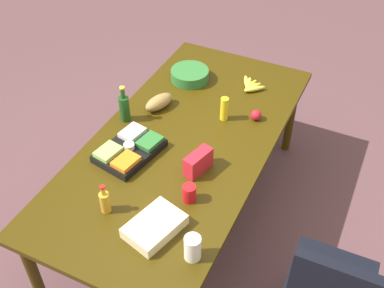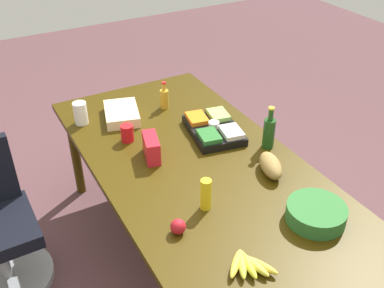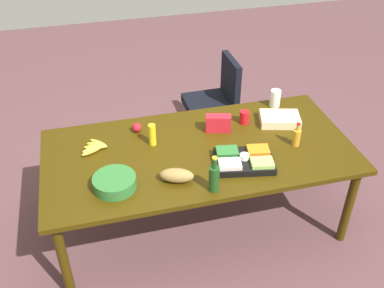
{
  "view_description": "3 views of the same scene",
  "coord_description": "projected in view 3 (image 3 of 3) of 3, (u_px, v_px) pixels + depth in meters",
  "views": [
    {
      "loc": [
        -2.13,
        -1.08,
        2.87
      ],
      "look_at": [
        -0.06,
        -0.1,
        0.83
      ],
      "focal_mm": 44.28,
      "sensor_mm": 36.0,
      "label": 1
    },
    {
      "loc": [
        1.84,
        -1.07,
        2.32
      ],
      "look_at": [
        -0.13,
        0.02,
        0.84
      ],
      "focal_mm": 42.22,
      "sensor_mm": 36.0,
      "label": 2
    },
    {
      "loc": [
        0.74,
        2.64,
        2.81
      ],
      "look_at": [
        0.06,
        -0.0,
        0.84
      ],
      "focal_mm": 41.85,
      "sensor_mm": 36.0,
      "label": 3
    }
  ],
  "objects": [
    {
      "name": "sheet_cake",
      "position": [
        280.0,
        119.0,
        3.7
      ],
      "size": [
        0.37,
        0.3,
        0.07
      ],
      "primitive_type": "cube",
      "rotation": [
        0.0,
        0.0,
        -0.27
      ],
      "color": "beige",
      "rests_on": "conference_table"
    },
    {
      "name": "wine_bottle",
      "position": [
        214.0,
        178.0,
        2.98
      ],
      "size": [
        0.09,
        0.09,
        0.28
      ],
      "color": "#1B4518",
      "rests_on": "conference_table"
    },
    {
      "name": "chip_bag_red",
      "position": [
        218.0,
        123.0,
        3.58
      ],
      "size": [
        0.21,
        0.13,
        0.14
      ],
      "primitive_type": "cube",
      "rotation": [
        0.0,
        0.0,
        -0.26
      ],
      "color": "red",
      "rests_on": "conference_table"
    },
    {
      "name": "red_solo_cup",
      "position": [
        244.0,
        117.0,
        3.69
      ],
      "size": [
        0.09,
        0.09,
        0.11
      ],
      "primitive_type": "cylinder",
      "rotation": [
        0.0,
        0.0,
        0.2
      ],
      "color": "red",
      "rests_on": "conference_table"
    },
    {
      "name": "veggie_tray",
      "position": [
        244.0,
        160.0,
        3.25
      ],
      "size": [
        0.47,
        0.37,
        0.09
      ],
      "color": "black",
      "rests_on": "conference_table"
    },
    {
      "name": "apple_red",
      "position": [
        137.0,
        127.0,
        3.59
      ],
      "size": [
        0.1,
        0.1,
        0.08
      ],
      "primitive_type": "sphere",
      "rotation": [
        0.0,
        0.0,
        -0.34
      ],
      "color": "#B11821",
      "rests_on": "conference_table"
    },
    {
      "name": "mustard_bottle",
      "position": [
        152.0,
        135.0,
        3.42
      ],
      "size": [
        0.06,
        0.06,
        0.18
      ],
      "primitive_type": "cylinder",
      "rotation": [
        0.0,
        0.0,
        -0.06
      ],
      "color": "yellow",
      "rests_on": "conference_table"
    },
    {
      "name": "dressing_bottle",
      "position": [
        297.0,
        137.0,
        3.42
      ],
      "size": [
        0.08,
        0.08,
        0.2
      ],
      "color": "gold",
      "rests_on": "conference_table"
    },
    {
      "name": "mayo_jar",
      "position": [
        275.0,
        98.0,
        3.89
      ],
      "size": [
        0.11,
        0.11,
        0.15
      ],
      "primitive_type": "cylinder",
      "rotation": [
        0.0,
        0.0,
        -0.22
      ],
      "color": "white",
      "rests_on": "conference_table"
    },
    {
      "name": "salad_bowl",
      "position": [
        115.0,
        182.0,
        3.04
      ],
      "size": [
        0.36,
        0.36,
        0.09
      ],
      "primitive_type": "cylinder",
      "rotation": [
        0.0,
        0.0,
        -0.25
      ],
      "color": "#2C692D",
      "rests_on": "conference_table"
    },
    {
      "name": "conference_table",
      "position": [
        199.0,
        156.0,
        3.45
      ],
      "size": [
        2.36,
        1.14,
        0.77
      ],
      "color": "#382A05",
      "rests_on": "ground"
    },
    {
      "name": "banana_bunch",
      "position": [
        95.0,
        147.0,
        3.4
      ],
      "size": [
        0.21,
        0.22,
        0.04
      ],
      "color": "yellow",
      "rests_on": "conference_table"
    },
    {
      "name": "bread_loaf",
      "position": [
        177.0,
        175.0,
        3.09
      ],
      "size": [
        0.26,
        0.18,
        0.1
      ],
      "primitive_type": "ellipsoid",
      "rotation": [
        0.0,
        0.0,
        -0.34
      ],
      "color": "olive",
      "rests_on": "conference_table"
    },
    {
      "name": "ground_plane",
      "position": [
        198.0,
        221.0,
        3.87
      ],
      "size": [
        10.0,
        10.0,
        0.0
      ],
      "primitive_type": "plane",
      "color": "brown"
    },
    {
      "name": "office_chair",
      "position": [
        214.0,
        110.0,
        4.66
      ],
      "size": [
        0.56,
        0.56,
        0.92
      ],
      "color": "gray",
      "rests_on": "ground"
    }
  ]
}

